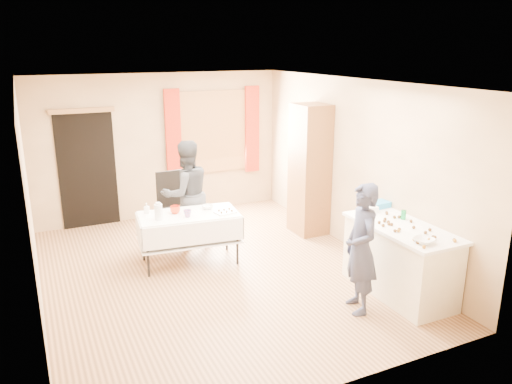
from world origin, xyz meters
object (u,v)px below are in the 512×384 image
cabinet (310,170)px  party_table (189,234)px  counter (400,260)px  girl (361,249)px  chair (175,220)px  woman (186,194)px

cabinet → party_table: cabinet is taller
counter → girl: 0.80m
party_table → chair: chair is taller
counter → woman: woman is taller
counter → chair: size_ratio=1.38×
party_table → chair: 0.99m
cabinet → chair: bearing=164.0°
girl → counter: bearing=115.2°
girl → party_table: bearing=-132.1°
counter → girl: bearing=-169.8°
chair → woman: 0.60m
woman → girl: bearing=107.0°
chair → girl: (1.32, -3.13, 0.45)m
cabinet → party_table: size_ratio=1.44×
party_table → chair: (0.07, 0.98, -0.11)m
party_table → chair: size_ratio=1.35×
cabinet → counter: bearing=-92.4°
party_table → woman: (0.18, 0.67, 0.39)m
party_table → woman: 0.80m
counter → girl: (-0.71, -0.13, 0.33)m
party_table → girl: girl is taller
counter → girl: size_ratio=0.98×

